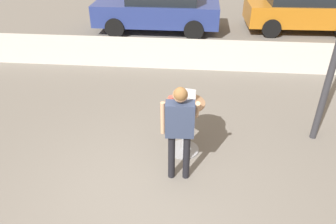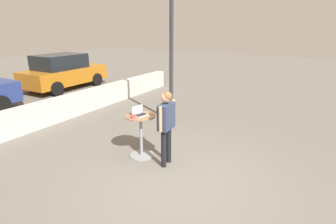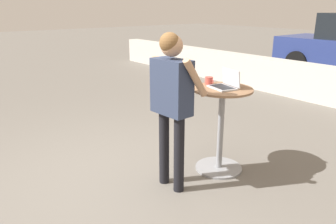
{
  "view_description": "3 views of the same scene",
  "coord_description": "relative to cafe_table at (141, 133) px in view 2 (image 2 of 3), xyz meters",
  "views": [
    {
      "loc": [
        0.65,
        -3.54,
        3.71
      ],
      "look_at": [
        0.26,
        0.59,
        1.16
      ],
      "focal_mm": 35.0,
      "sensor_mm": 36.0,
      "label": 1
    },
    {
      "loc": [
        -3.96,
        -2.19,
        2.9
      ],
      "look_at": [
        0.6,
        0.52,
        1.16
      ],
      "focal_mm": 28.0,
      "sensor_mm": 36.0,
      "label": 2
    },
    {
      "loc": [
        2.91,
        -1.52,
        1.88
      ],
      "look_at": [
        0.43,
        0.45,
        0.85
      ],
      "focal_mm": 35.0,
      "sensor_mm": 36.0,
      "label": 3
    }
  ],
  "objects": [
    {
      "name": "pavement_kerb",
      "position": [
        -0.49,
        3.74,
        -0.2
      ],
      "size": [
        14.5,
        0.35,
        0.75
      ],
      "color": "beige",
      "rests_on": "ground_plane"
    },
    {
      "name": "street_lamp",
      "position": [
        2.46,
        0.63,
        2.5
      ],
      "size": [
        0.32,
        0.32,
        4.85
      ],
      "color": "#2D2D33",
      "rests_on": "ground_plane"
    },
    {
      "name": "standing_person",
      "position": [
        -0.04,
        -0.7,
        0.47
      ],
      "size": [
        0.57,
        0.38,
        1.65
      ],
      "color": "black",
      "rests_on": "ground_plane"
    },
    {
      "name": "laptop",
      "position": [
        0.01,
        0.03,
        0.47
      ],
      "size": [
        0.35,
        0.3,
        0.21
      ],
      "color": "#B7BABF",
      "rests_on": "cafe_table"
    },
    {
      "name": "parked_car_further_down",
      "position": [
        3.79,
        7.39,
        0.25
      ],
      "size": [
        4.0,
        1.99,
        1.66
      ],
      "color": "#B76B19",
      "rests_on": "ground_plane"
    },
    {
      "name": "cafe_table",
      "position": [
        0.0,
        0.0,
        0.0
      ],
      "size": [
        0.68,
        0.68,
        1.0
      ],
      "color": "gray",
      "rests_on": "ground_plane"
    },
    {
      "name": "coffee_mug",
      "position": [
        -0.23,
        0.01,
        0.47
      ],
      "size": [
        0.13,
        0.09,
        0.09
      ],
      "color": "#C14C42",
      "rests_on": "cafe_table"
    },
    {
      "name": "ground_plane",
      "position": [
        -0.49,
        -1.18,
        -0.58
      ],
      "size": [
        50.0,
        50.0,
        0.0
      ],
      "primitive_type": "plane",
      "color": "slate"
    }
  ]
}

